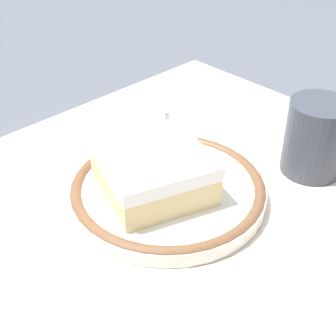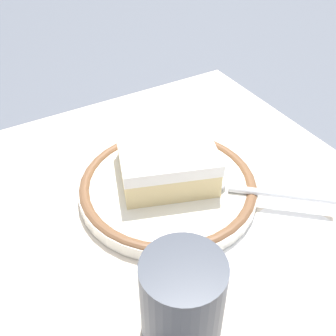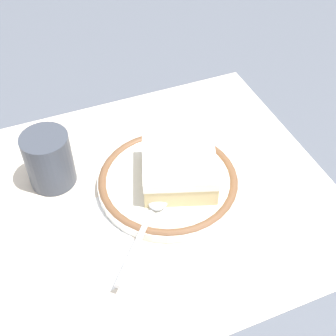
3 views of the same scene
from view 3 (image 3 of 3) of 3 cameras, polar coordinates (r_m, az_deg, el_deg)
The scene contains 7 objects.
ground_plane at distance 0.59m, azimuth -2.16°, elevation -3.41°, with size 2.40×2.40×0.00m, color #4C515B.
placemat at distance 0.59m, azimuth -2.16°, elevation -3.36°, with size 0.47×0.41×0.00m, color beige.
plate at distance 0.59m, azimuth 0.00°, elevation -1.69°, with size 0.18×0.18×0.02m.
cake_slice at distance 0.57m, azimuth 1.49°, elevation -0.12°, with size 0.12×0.12×0.04m.
spoon at distance 0.54m, azimuth -2.47°, elevation -6.17°, with size 0.10×0.12×0.01m.
cup at distance 0.60m, azimuth -14.68°, elevation 0.70°, with size 0.06×0.06×0.08m.
napkin at distance 0.54m, azimuth -11.45°, elevation -10.44°, with size 0.13×0.13×0.00m, color white.
Camera 3 is at (-0.12, -0.36, 0.45)m, focal length 48.41 mm.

